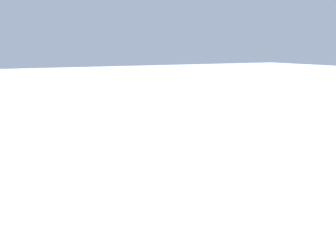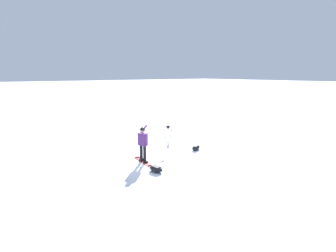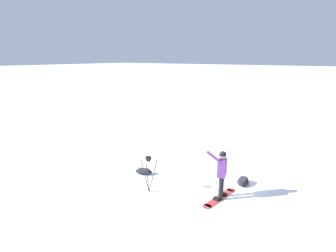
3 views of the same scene
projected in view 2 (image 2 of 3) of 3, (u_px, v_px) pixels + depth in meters
ground_plane at (162, 161)px, 12.79m from camera, size 300.00×300.00×0.00m
snowboarder at (143, 141)px, 12.51m from camera, size 0.60×0.63×1.71m
snowboard at (144, 161)px, 12.72m from camera, size 1.80×0.46×0.10m
gear_bag_large at (196, 148)px, 14.68m from camera, size 0.54×0.76×0.24m
camera_tripod at (168, 132)px, 14.69m from camera, size 0.55×0.51×1.33m
gear_bag_small at (156, 169)px, 11.41m from camera, size 0.72×0.48×0.25m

